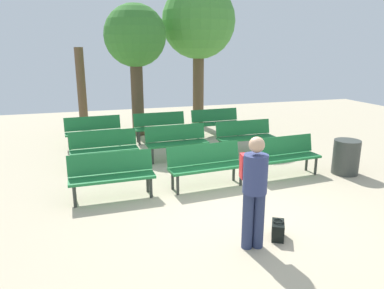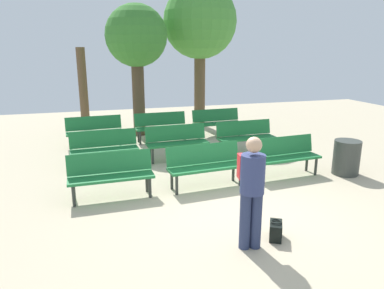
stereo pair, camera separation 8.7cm
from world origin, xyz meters
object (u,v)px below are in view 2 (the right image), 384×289
bench_r2_c0 (94,129)px  tree_0 (136,39)px  tree_2 (200,23)px  bench_r1_c1 (177,140)px  bench_r0_c0 (111,173)px  bench_r0_c1 (205,163)px  trash_bin (346,157)px  bench_r0_c2 (284,154)px  bench_r2_c1 (161,125)px  bench_r1_c2 (245,135)px  visitor_with_backpack (251,186)px  handbag (276,230)px  bench_r2_c2 (217,121)px  bench_r1_c0 (104,146)px  tree_1 (83,89)px

bench_r2_c0 → tree_0: (1.49, 1.10, 2.58)m
tree_0 → tree_2: size_ratio=0.83×
bench_r1_c1 → tree_2: bearing=62.0°
bench_r0_c0 → tree_2: tree_2 is taller
tree_0 → bench_r0_c1: bearing=-83.2°
trash_bin → bench_r0_c0: bearing=178.4°
bench_r2_c0 → trash_bin: (5.42, -4.16, -0.11)m
bench_r0_c0 → tree_2: bearing=57.3°
bench_r0_c0 → bench_r0_c2: size_ratio=0.99×
bench_r2_c1 → tree_2: 4.07m
bench_r1_c2 → visitor_with_backpack: size_ratio=0.98×
visitor_with_backpack → handbag: (0.48, 0.08, -0.80)m
bench_r2_c2 → visitor_with_backpack: visitor_with_backpack is taller
bench_r2_c2 → visitor_with_backpack: (-1.94, -6.59, 0.43)m
tree_0 → bench_r0_c0: bearing=-104.4°
bench_r1_c0 → bench_r0_c2: bearing=-28.1°
bench_r0_c0 → bench_r2_c1: 4.47m
bench_r1_c2 → bench_r2_c0: (-3.95, 1.88, 0.00)m
bench_r0_c0 → trash_bin: bearing=-2.5°
bench_r1_c1 → visitor_with_backpack: visitor_with_backpack is taller
bench_r0_c1 → bench_r2_c0: bearing=113.6°
tree_0 → bench_r1_c1: bearing=-80.2°
bench_r0_c1 → tree_0: size_ratio=0.39×
bench_r0_c2 → tree_0: 6.12m
bench_r1_c2 → visitor_with_backpack: 4.97m
bench_r1_c1 → visitor_with_backpack: bearing=-93.1°
bench_r2_c2 → handbag: (-1.46, -6.51, -0.37)m
bench_r2_c1 → tree_2: tree_2 is taller
bench_r0_c1 → bench_r1_c2: bearing=44.1°
bench_r1_c2 → tree_1: tree_1 is taller
bench_r1_c2 → tree_2: tree_2 is taller
bench_r0_c1 → handbag: 2.40m
bench_r2_c0 → tree_1: bearing=91.7°
bench_r0_c2 → bench_r1_c2: (-0.05, 1.97, 0.00)m
bench_r0_c1 → handbag: size_ratio=4.44×
bench_r0_c1 → trash_bin: size_ratio=2.07×
bench_r2_c2 → handbag: bench_r2_c2 is taller
bench_r2_c0 → tree_2: bearing=23.0°
bench_r2_c0 → visitor_with_backpack: (1.95, -6.40, 0.43)m
bench_r1_c2 → visitor_with_backpack: visitor_with_backpack is taller
bench_r1_c1 → bench_r2_c0: same height
bench_r0_c1 → bench_r2_c0: (-2.09, 3.97, 0.00)m
bench_r0_c1 → bench_r1_c1: size_ratio=1.01×
bench_r0_c2 → bench_r2_c1: bearing=113.0°
bench_r0_c2 → bench_r1_c1: bearing=131.8°
bench_r0_c2 → visitor_with_backpack: 3.30m
bench_r0_c0 → bench_r0_c1: 1.91m
bench_r1_c2 → bench_r1_c0: bearing=-179.0°
bench_r0_c1 → tree_2: tree_2 is taller
bench_r1_c1 → bench_r1_c2: (1.95, 0.04, 0.00)m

